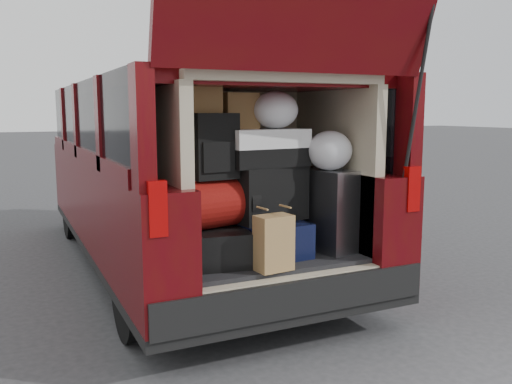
{
  "coord_description": "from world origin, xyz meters",
  "views": [
    {
      "loc": [
        -1.59,
        -3.1,
        1.53
      ],
      "look_at": [
        -0.03,
        0.2,
        0.98
      ],
      "focal_mm": 38.0,
      "sensor_mm": 36.0,
      "label": 1
    }
  ],
  "objects_px": {
    "red_duffel": "(213,203)",
    "twotone_duffel": "(265,148)",
    "navy_hardshell": "(266,237)",
    "kraft_bag": "(274,243)",
    "backpack": "(213,146)",
    "black_soft_case": "(266,193)",
    "black_hardshell": "(212,244)",
    "silver_roller": "(329,210)"
  },
  "relations": [
    {
      "from": "black_hardshell",
      "to": "red_duffel",
      "type": "distance_m",
      "value": 0.27
    },
    {
      "from": "black_soft_case",
      "to": "backpack",
      "type": "xyz_separation_m",
      "value": [
        -0.41,
        -0.06,
        0.34
      ]
    },
    {
      "from": "silver_roller",
      "to": "backpack",
      "type": "xyz_separation_m",
      "value": [
        -0.84,
        0.06,
        0.47
      ]
    },
    {
      "from": "black_hardshell",
      "to": "twotone_duffel",
      "type": "bearing_deg",
      "value": 11.04
    },
    {
      "from": "silver_roller",
      "to": "black_soft_case",
      "type": "xyz_separation_m",
      "value": [
        -0.44,
        0.12,
        0.14
      ]
    },
    {
      "from": "silver_roller",
      "to": "black_hardshell",
      "type": "bearing_deg",
      "value": 162.42
    },
    {
      "from": "black_hardshell",
      "to": "black_soft_case",
      "type": "xyz_separation_m",
      "value": [
        0.41,
        0.03,
        0.31
      ]
    },
    {
      "from": "red_duffel",
      "to": "black_soft_case",
      "type": "height_order",
      "value": "black_soft_case"
    },
    {
      "from": "black_hardshell",
      "to": "navy_hardshell",
      "type": "relative_size",
      "value": 1.04
    },
    {
      "from": "kraft_bag",
      "to": "black_soft_case",
      "type": "height_order",
      "value": "black_soft_case"
    },
    {
      "from": "kraft_bag",
      "to": "twotone_duffel",
      "type": "xyz_separation_m",
      "value": [
        0.12,
        0.38,
        0.56
      ]
    },
    {
      "from": "silver_roller",
      "to": "kraft_bag",
      "type": "relative_size",
      "value": 1.66
    },
    {
      "from": "twotone_duffel",
      "to": "black_hardshell",
      "type": "bearing_deg",
      "value": 176.66
    },
    {
      "from": "black_hardshell",
      "to": "kraft_bag",
      "type": "xyz_separation_m",
      "value": [
        0.27,
        -0.36,
        0.06
      ]
    },
    {
      "from": "backpack",
      "to": "twotone_duffel",
      "type": "height_order",
      "value": "backpack"
    },
    {
      "from": "kraft_bag",
      "to": "black_soft_case",
      "type": "distance_m",
      "value": 0.48
    },
    {
      "from": "backpack",
      "to": "twotone_duffel",
      "type": "relative_size",
      "value": 0.74
    },
    {
      "from": "black_hardshell",
      "to": "black_soft_case",
      "type": "relative_size",
      "value": 1.1
    },
    {
      "from": "black_soft_case",
      "to": "kraft_bag",
      "type": "bearing_deg",
      "value": -121.23
    },
    {
      "from": "red_duffel",
      "to": "black_soft_case",
      "type": "xyz_separation_m",
      "value": [
        0.4,
        0.04,
        0.03
      ]
    },
    {
      "from": "red_duffel",
      "to": "twotone_duffel",
      "type": "height_order",
      "value": "twotone_duffel"
    },
    {
      "from": "red_duffel",
      "to": "twotone_duffel",
      "type": "relative_size",
      "value": 0.88
    },
    {
      "from": "black_hardshell",
      "to": "silver_roller",
      "type": "relative_size",
      "value": 0.99
    },
    {
      "from": "kraft_bag",
      "to": "twotone_duffel",
      "type": "bearing_deg",
      "value": 64.91
    },
    {
      "from": "backpack",
      "to": "kraft_bag",
      "type": "bearing_deg",
      "value": -57.51
    },
    {
      "from": "black_soft_case",
      "to": "twotone_duffel",
      "type": "relative_size",
      "value": 0.92
    },
    {
      "from": "navy_hardshell",
      "to": "twotone_duffel",
      "type": "xyz_separation_m",
      "value": [
        0.0,
        0.02,
        0.62
      ]
    },
    {
      "from": "navy_hardshell",
      "to": "backpack",
      "type": "relative_size",
      "value": 1.3
    },
    {
      "from": "silver_roller",
      "to": "black_soft_case",
      "type": "bearing_deg",
      "value": 152.98
    },
    {
      "from": "black_hardshell",
      "to": "kraft_bag",
      "type": "height_order",
      "value": "kraft_bag"
    },
    {
      "from": "black_soft_case",
      "to": "backpack",
      "type": "relative_size",
      "value": 1.23
    },
    {
      "from": "navy_hardshell",
      "to": "twotone_duffel",
      "type": "bearing_deg",
      "value": 85.54
    },
    {
      "from": "silver_roller",
      "to": "kraft_bag",
      "type": "height_order",
      "value": "silver_roller"
    },
    {
      "from": "black_hardshell",
      "to": "black_soft_case",
      "type": "distance_m",
      "value": 0.52
    },
    {
      "from": "red_duffel",
      "to": "backpack",
      "type": "distance_m",
      "value": 0.37
    },
    {
      "from": "navy_hardshell",
      "to": "red_duffel",
      "type": "distance_m",
      "value": 0.47
    },
    {
      "from": "kraft_bag",
      "to": "twotone_duffel",
      "type": "distance_m",
      "value": 0.69
    },
    {
      "from": "navy_hardshell",
      "to": "kraft_bag",
      "type": "bearing_deg",
      "value": -113.29
    },
    {
      "from": "kraft_bag",
      "to": "black_soft_case",
      "type": "bearing_deg",
      "value": 63.33
    },
    {
      "from": "black_hardshell",
      "to": "red_duffel",
      "type": "xyz_separation_m",
      "value": [
        0.01,
        -0.01,
        0.27
      ]
    },
    {
      "from": "red_duffel",
      "to": "kraft_bag",
      "type": "bearing_deg",
      "value": -64.86
    },
    {
      "from": "black_hardshell",
      "to": "navy_hardshell",
      "type": "xyz_separation_m",
      "value": [
        0.4,
        0.0,
        0.01
      ]
    }
  ]
}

